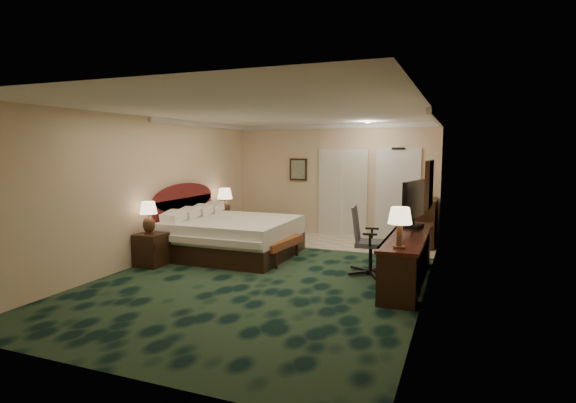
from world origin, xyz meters
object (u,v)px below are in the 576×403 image
at_px(bed, 233,237).
at_px(tv, 413,204).
at_px(nightstand_near, 152,249).
at_px(lamp_near, 149,218).
at_px(desk, 407,259).
at_px(desk_chair, 371,241).
at_px(minibar, 423,222).
at_px(lamp_far, 225,202).
at_px(nightstand_far, 223,228).
at_px(bed_bench, 279,250).

xyz_separation_m(bed, tv, (3.45, 0.07, 0.81)).
height_order(nightstand_near, tv, tv).
xyz_separation_m(lamp_near, desk, (4.45, 0.65, -0.50)).
height_order(bed, desk_chair, desk_chair).
relative_size(nightstand_near, minibar, 0.57).
relative_size(nightstand_near, lamp_far, 0.89).
distance_m(bed, lamp_far, 1.77).
xyz_separation_m(lamp_far, desk, (4.42, -2.06, -0.48)).
bearing_deg(nightstand_far, minibar, 11.54).
relative_size(nightstand_near, lamp_near, 1.02).
relative_size(tv, minibar, 1.00).
distance_m(nightstand_near, lamp_near, 0.59).
bearing_deg(bed, desk_chair, -7.99).
xyz_separation_m(desk, tv, (-0.01, 0.73, 0.79)).
height_order(lamp_far, desk_chair, lamp_far).
bearing_deg(lamp_far, lamp_near, -90.53).
xyz_separation_m(bed, nightstand_far, (-1.01, 1.36, -0.10)).
bearing_deg(desk_chair, bed, 164.39).
bearing_deg(desk, lamp_far, 155.04).
xyz_separation_m(lamp_near, lamp_far, (0.03, 2.71, -0.02)).
height_order(nightstand_near, lamp_far, lamp_far).
distance_m(tv, minibar, 2.30).
distance_m(desk, minibar, 2.93).
distance_m(lamp_near, tv, 4.66).
bearing_deg(bed, minibar, 33.44).
height_order(nightstand_far, bed_bench, nightstand_far).
bearing_deg(desk, minibar, 90.29).
bearing_deg(desk_chair, desk, -30.34).
bearing_deg(nightstand_near, lamp_far, 89.67).
distance_m(bed, minibar, 4.12).
relative_size(lamp_near, bed_bench, 0.46).
height_order(lamp_near, lamp_far, lamp_far).
xyz_separation_m(lamp_near, tv, (4.44, 1.38, 0.29)).
relative_size(desk, minibar, 2.58).
relative_size(lamp_near, desk, 0.22).
distance_m(lamp_far, bed_bench, 2.61).
bearing_deg(lamp_near, lamp_far, 89.47).
height_order(lamp_near, minibar, lamp_near).
xyz_separation_m(lamp_near, bed_bench, (2.03, 1.18, -0.67)).
bearing_deg(nightstand_far, desk, -24.39).
xyz_separation_m(nightstand_near, tv, (4.43, 1.33, 0.87)).
bearing_deg(lamp_far, nightstand_far, -137.12).
bearing_deg(lamp_far, bed, -55.22).
relative_size(bed_bench, minibar, 1.22).
xyz_separation_m(bed, minibar, (3.44, 2.27, 0.15)).
relative_size(lamp_near, lamp_far, 0.87).
xyz_separation_m(bed, nightstand_near, (-0.99, -1.26, -0.07)).
relative_size(bed_bench, tv, 1.22).
distance_m(tv, desk_chair, 0.98).
bearing_deg(tv, desk, -78.00).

